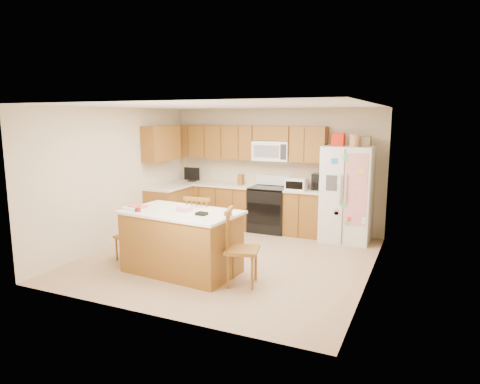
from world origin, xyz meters
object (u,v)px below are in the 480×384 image
at_px(windsor_chair_back, 201,230).
at_px(windsor_chair_right, 240,249).
at_px(stove, 269,208).
at_px(island, 181,241).
at_px(windsor_chair_left, 129,236).
at_px(refrigerator, 347,193).

xyz_separation_m(windsor_chair_back, windsor_chair_right, (0.99, -0.66, -0.00)).
bearing_deg(windsor_chair_back, stove, 80.59).
relative_size(island, windsor_chair_left, 2.14).
distance_m(stove, windsor_chair_back, 2.25).
bearing_deg(windsor_chair_right, island, 174.94).
bearing_deg(windsor_chair_back, windsor_chair_left, -157.33).
xyz_separation_m(stove, windsor_chair_back, (-0.37, -2.22, 0.04)).
relative_size(windsor_chair_back, windsor_chair_right, 1.00).
height_order(stove, windsor_chair_back, stove).
bearing_deg(windsor_chair_right, windsor_chair_left, 174.43).
xyz_separation_m(refrigerator, island, (-1.96, -2.72, -0.44)).
distance_m(stove, windsor_chair_left, 3.04).
height_order(refrigerator, windsor_chair_right, refrigerator).
bearing_deg(windsor_chair_right, windsor_chair_back, 146.53).
bearing_deg(island, stove, 82.07).
distance_m(windsor_chair_back, windsor_chair_right, 1.19).
height_order(stove, windsor_chair_left, stove).
relative_size(stove, refrigerator, 0.55).
bearing_deg(windsor_chair_back, refrigerator, 48.02).
distance_m(stove, windsor_chair_right, 2.94).
relative_size(refrigerator, island, 1.10).
height_order(stove, windsor_chair_right, stove).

